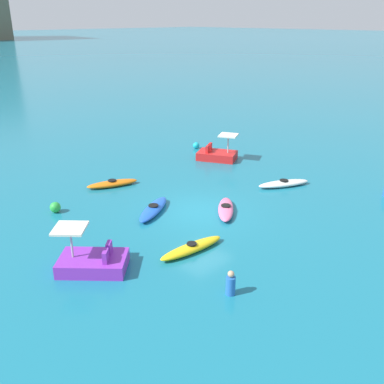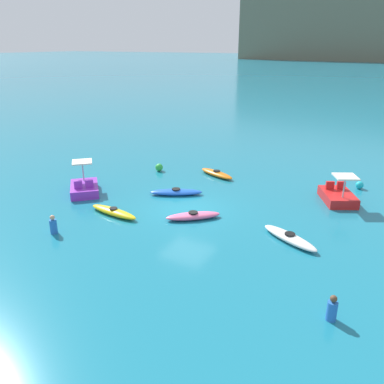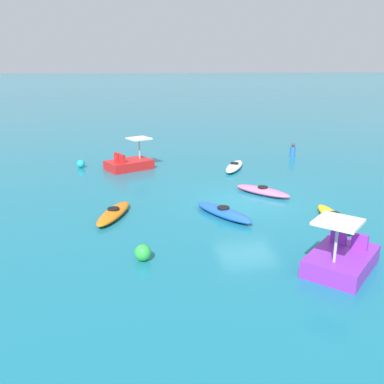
# 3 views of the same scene
# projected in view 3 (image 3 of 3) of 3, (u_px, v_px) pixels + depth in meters

# --- Properties ---
(ground_plane) EXTENTS (600.00, 600.00, 0.00)m
(ground_plane) POSITION_uv_depth(u_px,v_px,m) (248.00, 201.00, 17.49)
(ground_plane) COLOR #19728C
(kayak_white) EXTENTS (2.92, 1.98, 0.37)m
(kayak_white) POSITION_uv_depth(u_px,v_px,m) (234.00, 166.00, 22.83)
(kayak_white) COLOR white
(kayak_white) RESTS_ON ground_plane
(kayak_blue) EXTENTS (2.93, 2.06, 0.37)m
(kayak_blue) POSITION_uv_depth(u_px,v_px,m) (223.00, 212.00, 15.73)
(kayak_blue) COLOR blue
(kayak_blue) RESTS_ON ground_plane
(kayak_orange) EXTENTS (2.80, 1.65, 0.37)m
(kayak_orange) POSITION_uv_depth(u_px,v_px,m) (114.00, 213.00, 15.60)
(kayak_orange) COLOR orange
(kayak_orange) RESTS_ON ground_plane
(kayak_pink) EXTENTS (2.50, 2.26, 0.37)m
(kayak_pink) POSITION_uv_depth(u_px,v_px,m) (263.00, 191.00, 18.36)
(kayak_pink) COLOR pink
(kayak_pink) RESTS_ON ground_plane
(kayak_yellow) EXTENTS (2.99, 0.94, 0.37)m
(kayak_yellow) POSITION_uv_depth(u_px,v_px,m) (334.00, 218.00, 15.11)
(kayak_yellow) COLOR yellow
(kayak_yellow) RESTS_ON ground_plane
(pedal_boat_purple) EXTENTS (2.74, 2.77, 1.68)m
(pedal_boat_purple) POSITION_uv_depth(u_px,v_px,m) (341.00, 258.00, 11.57)
(pedal_boat_purple) COLOR purple
(pedal_boat_purple) RESTS_ON ground_plane
(pedal_boat_red) EXTENTS (2.43, 2.82, 1.68)m
(pedal_boat_red) POSITION_uv_depth(u_px,v_px,m) (129.00, 163.00, 22.81)
(pedal_boat_red) COLOR red
(pedal_boat_red) RESTS_ON ground_plane
(buoy_cyan) EXTENTS (0.45, 0.45, 0.45)m
(buoy_cyan) POSITION_uv_depth(u_px,v_px,m) (81.00, 164.00, 23.15)
(buoy_cyan) COLOR #19B7C6
(buoy_cyan) RESTS_ON ground_plane
(buoy_green) EXTENTS (0.50, 0.50, 0.50)m
(buoy_green) POSITION_uv_depth(u_px,v_px,m) (143.00, 253.00, 12.12)
(buoy_green) COLOR green
(buoy_green) RESTS_ON ground_plane
(person_near_shore) EXTENTS (0.33, 0.33, 0.88)m
(person_near_shore) POSITION_uv_depth(u_px,v_px,m) (293.00, 151.00, 25.88)
(person_near_shore) COLOR blue
(person_near_shore) RESTS_ON ground_plane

